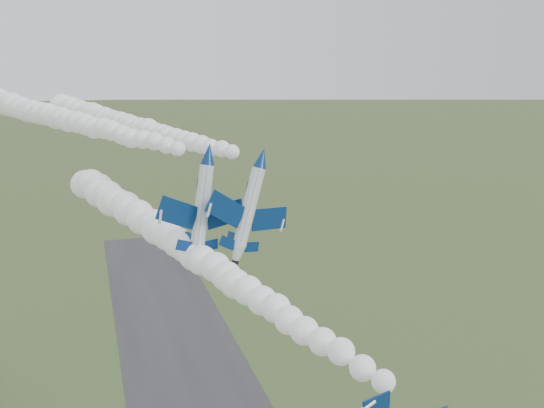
{
  "coord_description": "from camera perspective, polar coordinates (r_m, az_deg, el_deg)",
  "views": [
    {
      "loc": [
        -15.71,
        -40.81,
        57.19
      ],
      "look_at": [
        3.26,
        20.36,
        42.37
      ],
      "focal_mm": 40.0,
      "sensor_mm": 36.0,
      "label": 1
    }
  ],
  "objects": [
    {
      "name": "smoke_trail_jet_lead",
      "position": [
        72.04,
        -8.68,
        -3.8
      ],
      "size": [
        26.47,
        70.14,
        4.68
      ],
      "primitive_type": null,
      "rotation": [
        0.0,
        0.0,
        0.31
      ],
      "color": "white"
    },
    {
      "name": "jet_pair_left",
      "position": [
        67.33,
        -5.93,
        4.73
      ],
      "size": [
        11.42,
        13.23,
        3.84
      ],
      "rotation": [
        0.0,
        0.18,
        0.43
      ],
      "color": "silver"
    },
    {
      "name": "smoke_trail_jet_pair_left",
      "position": [
        100.75,
        -20.04,
        7.82
      ],
      "size": [
        33.88,
        65.96,
        4.61
      ],
      "primitive_type": null,
      "rotation": [
        0.0,
        0.0,
        0.43
      ],
      "color": "white"
    },
    {
      "name": "smoke_trail_jet_pair_right",
      "position": [
        102.02,
        -13.7,
        7.33
      ],
      "size": [
        29.44,
        66.59,
        4.83
      ],
      "primitive_type": null,
      "rotation": [
        0.0,
        0.0,
        0.37
      ],
      "color": "white"
    },
    {
      "name": "jet_pair_right",
      "position": [
        68.6,
        -0.9,
        4.38
      ],
      "size": [
        11.03,
        13.36,
        4.49
      ],
      "rotation": [
        0.0,
        0.32,
        0.37
      ],
      "color": "silver"
    }
  ]
}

